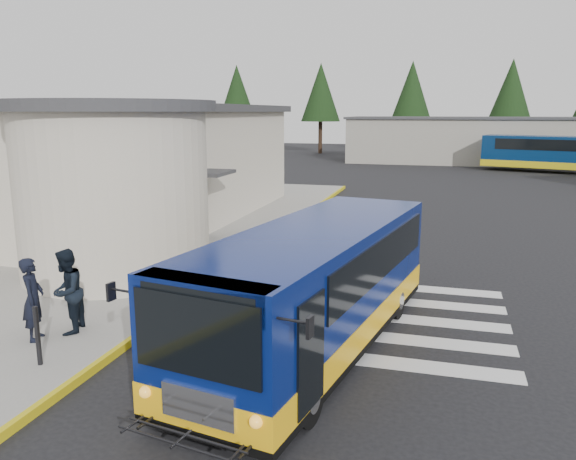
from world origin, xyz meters
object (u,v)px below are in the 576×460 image
(transit_bus, at_px, (315,292))
(far_bus_a, at_px, (547,152))
(pedestrian_b, at_px, (67,291))
(pedestrian_a, at_px, (33,299))
(bollard, at_px, (38,336))

(transit_bus, height_order, far_bus_a, far_bus_a)
(transit_bus, relative_size, pedestrian_b, 5.07)
(pedestrian_a, bearing_deg, far_bus_a, -47.11)
(far_bus_a, bearing_deg, bollard, 177.09)
(transit_bus, relative_size, pedestrian_a, 5.31)
(transit_bus, bearing_deg, pedestrian_a, -155.26)
(transit_bus, distance_m, far_bus_a, 38.96)
(pedestrian_b, bearing_deg, pedestrian_a, -55.53)
(pedestrian_a, bearing_deg, transit_bus, -101.11)
(pedestrian_b, relative_size, bollard, 1.60)
(far_bus_a, bearing_deg, pedestrian_b, 175.82)
(bollard, bearing_deg, far_bus_a, 70.15)
(pedestrian_a, xyz_separation_m, bollard, (0.87, -0.97, -0.29))
(transit_bus, distance_m, bollard, 5.18)
(pedestrian_a, distance_m, far_bus_a, 41.99)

